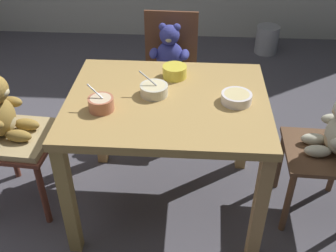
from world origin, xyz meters
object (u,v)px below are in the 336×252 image
object	(u,v)px
porridge_bowl_cream_center	(154,90)
porridge_bowl_yellow_far_center	(175,71)
porridge_bowl_terracotta_near_left	(101,103)
metal_pail	(267,40)
teddy_chair_far_center	(169,65)
teddy_chair_near_left	(5,123)
dining_table	(167,116)
porridge_bowl_white_near_right	(236,98)

from	to	relation	value
porridge_bowl_cream_center	porridge_bowl_yellow_far_center	size ratio (longest dim) A/B	1.14
porridge_bowl_terracotta_near_left	metal_pail	xyz separation A→B (m)	(1.17, 2.27, -0.63)
teddy_chair_far_center	porridge_bowl_terracotta_near_left	distance (m)	0.96
teddy_chair_near_left	porridge_bowl_terracotta_near_left	size ratio (longest dim) A/B	7.17
porridge_bowl_cream_center	porridge_bowl_yellow_far_center	bearing A→B (deg)	64.03
dining_table	porridge_bowl_cream_center	xyz separation A→B (m)	(-0.07, 0.03, 0.13)
teddy_chair_far_center	porridge_bowl_yellow_far_center	world-z (taller)	teddy_chair_far_center
porridge_bowl_terracotta_near_left	porridge_bowl_yellow_far_center	bearing A→B (deg)	46.27
porridge_bowl_white_near_right	metal_pail	distance (m)	2.31
dining_table	teddy_chair_near_left	xyz separation A→B (m)	(-0.87, -0.01, -0.08)
porridge_bowl_white_near_right	metal_pail	size ratio (longest dim) A/B	0.54
porridge_bowl_cream_center	metal_pail	bearing A→B (deg)	66.26
dining_table	teddy_chair_near_left	size ratio (longest dim) A/B	1.11
dining_table	teddy_chair_far_center	xyz separation A→B (m)	(-0.04, 0.77, -0.10)
porridge_bowl_cream_center	metal_pail	size ratio (longest dim) A/B	0.54
dining_table	teddy_chair_far_center	world-z (taller)	teddy_chair_far_center
porridge_bowl_cream_center	porridge_bowl_terracotta_near_left	world-z (taller)	porridge_bowl_terracotta_near_left
dining_table	teddy_chair_near_left	distance (m)	0.88
porridge_bowl_yellow_far_center	metal_pail	world-z (taller)	porridge_bowl_yellow_far_center
teddy_chair_far_center	teddy_chair_near_left	bearing A→B (deg)	-45.17
porridge_bowl_yellow_far_center	metal_pail	bearing A→B (deg)	66.49
dining_table	porridge_bowl_yellow_far_center	size ratio (longest dim) A/B	7.72
dining_table	metal_pail	distance (m)	2.37
teddy_chair_far_center	metal_pail	size ratio (longest dim) A/B	3.09
porridge_bowl_white_near_right	porridge_bowl_yellow_far_center	xyz separation A→B (m)	(-0.31, 0.24, 0.01)
porridge_bowl_cream_center	teddy_chair_far_center	bearing A→B (deg)	87.56
dining_table	porridge_bowl_yellow_far_center	world-z (taller)	porridge_bowl_yellow_far_center
porridge_bowl_terracotta_near_left	teddy_chair_far_center	bearing A→B (deg)	73.17
teddy_chair_far_center	porridge_bowl_yellow_far_center	xyz separation A→B (m)	(0.06, -0.54, 0.24)
porridge_bowl_terracotta_near_left	porridge_bowl_cream_center	bearing A→B (deg)	32.95
porridge_bowl_cream_center	porridge_bowl_yellow_far_center	xyz separation A→B (m)	(0.09, 0.19, 0.01)
porridge_bowl_cream_center	metal_pail	distance (m)	2.40
teddy_chair_near_left	porridge_bowl_white_near_right	size ratio (longest dim) A/B	6.05
dining_table	porridge_bowl_terracotta_near_left	world-z (taller)	porridge_bowl_terracotta_near_left
dining_table	porridge_bowl_yellow_far_center	bearing A→B (deg)	83.84
metal_pail	dining_table	bearing A→B (deg)	-111.84
porridge_bowl_yellow_far_center	porridge_bowl_cream_center	bearing A→B (deg)	-115.97
porridge_bowl_white_near_right	porridge_bowl_terracotta_near_left	distance (m)	0.65
teddy_chair_near_left	metal_pail	size ratio (longest dim) A/B	3.28
dining_table	porridge_bowl_terracotta_near_left	xyz separation A→B (m)	(-0.31, -0.12, 0.14)
teddy_chair_near_left	porridge_bowl_yellow_far_center	world-z (taller)	teddy_chair_near_left
porridge_bowl_white_near_right	metal_pail	world-z (taller)	porridge_bowl_white_near_right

